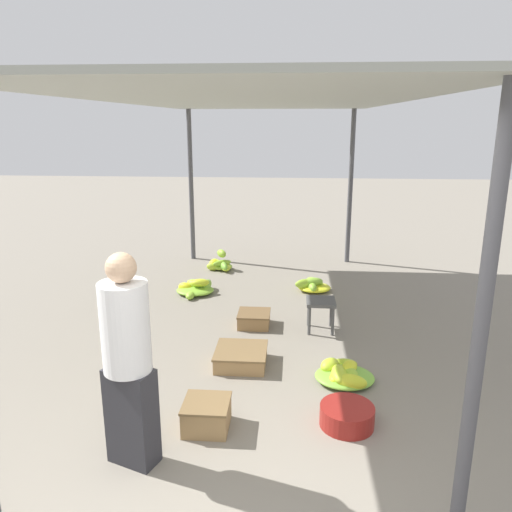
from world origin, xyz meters
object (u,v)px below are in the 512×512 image
object	(u,v)px
vendor_foreground	(128,359)
banana_pile_left_0	(196,288)
banana_pile_right_1	(313,286)
crate_far	(207,415)
banana_pile_left_1	(220,264)
crate_near	(241,357)
crate_mid	(254,319)
basin_black	(347,416)
banana_pile_right_0	(344,375)
stool	(321,306)

from	to	relation	value
vendor_foreground	banana_pile_left_0	xyz separation A→B (m)	(-0.27, 3.70, -0.75)
banana_pile_right_1	crate_far	bearing A→B (deg)	-105.61
banana_pile_left_0	banana_pile_right_1	distance (m)	1.72
banana_pile_left_0	crate_far	xyz separation A→B (m)	(0.73, -3.26, 0.04)
banana_pile_left_1	crate_far	bearing A→B (deg)	-83.03
banana_pile_left_1	crate_near	distance (m)	3.41
banana_pile_right_1	crate_far	world-z (taller)	crate_far
crate_near	crate_mid	bearing A→B (deg)	87.11
banana_pile_left_1	banana_pile_right_1	size ratio (longest dim) A/B	0.86
banana_pile_left_0	crate_near	size ratio (longest dim) A/B	1.20
basin_black	banana_pile_left_1	world-z (taller)	banana_pile_left_1
crate_far	banana_pile_right_1	bearing A→B (deg)	74.39
banana_pile_right_0	stool	bearing A→B (deg)	97.94
banana_pile_left_1	banana_pile_right_1	distance (m)	1.80
basin_black	banana_pile_left_0	bearing A→B (deg)	120.87
banana_pile_right_0	crate_mid	size ratio (longest dim) A/B	1.46
banana_pile_left_0	banana_pile_right_1	size ratio (longest dim) A/B	1.16
crate_mid	vendor_foreground	bearing A→B (deg)	-104.70
banana_pile_right_0	crate_mid	xyz separation A→B (m)	(-0.97, 1.29, 0.01)
vendor_foreground	banana_pile_left_1	size ratio (longest dim) A/B	3.44
vendor_foreground	banana_pile_right_1	size ratio (longest dim) A/B	2.94
banana_pile_left_0	crate_mid	world-z (taller)	banana_pile_left_0
banana_pile_left_0	crate_far	distance (m)	3.34
banana_pile_left_1	banana_pile_right_0	distance (m)	4.00
vendor_foreground	crate_far	bearing A→B (deg)	43.71
crate_near	crate_mid	distance (m)	1.02
stool	banana_pile_right_1	size ratio (longest dim) A/B	0.71
crate_far	vendor_foreground	bearing A→B (deg)	-136.29
banana_pile_right_1	banana_pile_left_1	bearing A→B (deg)	147.65
crate_near	crate_mid	size ratio (longest dim) A/B	1.35
banana_pile_left_0	crate_mid	bearing A→B (deg)	-50.02
vendor_foreground	stool	size ratio (longest dim) A/B	4.14
crate_far	banana_pile_left_1	bearing A→B (deg)	96.97
stool	banana_pile_right_0	world-z (taller)	stool
banana_pile_right_0	crate_far	xyz separation A→B (m)	(-1.18, -0.84, 0.05)
stool	banana_pile_left_1	bearing A→B (deg)	123.04
banana_pile_left_1	crate_far	xyz separation A→B (m)	(0.54, -4.45, 0.02)
basin_black	banana_pile_left_0	world-z (taller)	banana_pile_left_0
stool	crate_far	distance (m)	2.30
basin_black	crate_mid	xyz separation A→B (m)	(-0.93, 2.01, -0.00)
banana_pile_left_0	crate_far	bearing A→B (deg)	-77.37
banana_pile_right_0	basin_black	bearing A→B (deg)	-93.21
crate_near	banana_pile_left_1	bearing A→B (deg)	101.95
stool	banana_pile_right_1	distance (m)	1.46
stool	basin_black	bearing A→B (deg)	-86.19
crate_far	stool	bearing A→B (deg)	63.69
banana_pile_left_0	banana_pile_right_1	xyz separation A→B (m)	(1.71, 0.23, 0.01)
banana_pile_right_1	crate_near	size ratio (longest dim) A/B	1.03
banana_pile_left_1	banana_pile_right_1	xyz separation A→B (m)	(1.52, -0.96, -0.01)
stool	crate_far	bearing A→B (deg)	-116.31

